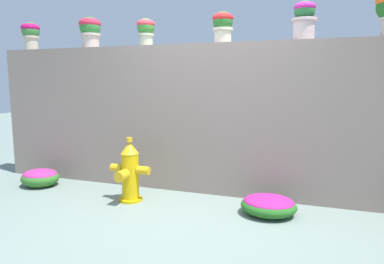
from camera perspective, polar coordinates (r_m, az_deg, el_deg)
ground_plane at (r=3.53m, az=-1.06°, el=-14.99°), size 24.00×24.00×0.00m
stone_wall at (r=4.36m, az=4.10°, el=2.00°), size 6.31×0.28×1.85m
potted_plant_0 at (r=5.74m, az=-24.77°, el=14.42°), size 0.26×0.26×0.39m
potted_plant_1 at (r=5.16m, az=-16.25°, el=15.71°), size 0.29×0.29×0.42m
potted_plant_2 at (r=4.76m, az=-7.52°, el=16.24°), size 0.24×0.24×0.36m
potted_plant_3 at (r=4.40m, az=5.04°, el=17.01°), size 0.25×0.25×0.38m
potted_plant_4 at (r=4.23m, az=17.81°, el=17.27°), size 0.27×0.27×0.42m
fire_hydrant at (r=4.17m, az=-10.11°, el=-6.53°), size 0.49×0.40×0.75m
flower_bush_left at (r=5.17m, az=-23.49°, el=-6.72°), size 0.51×0.46×0.23m
flower_bush_right at (r=3.85m, az=12.36°, el=-11.47°), size 0.59×0.53×0.21m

